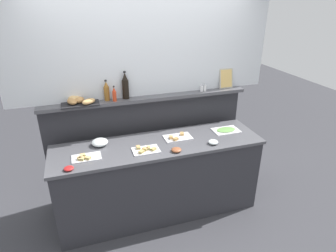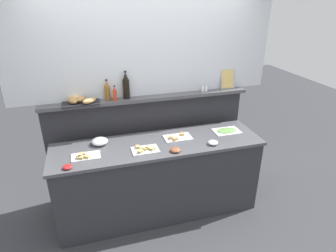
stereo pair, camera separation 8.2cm
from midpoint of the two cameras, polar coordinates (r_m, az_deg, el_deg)
name	(u,v)px [view 2 (the right image)]	position (r m, az deg, el deg)	size (l,w,h in m)	color
ground_plane	(149,182)	(4.16, -3.29, -10.98)	(12.00, 12.00, 0.00)	#38383D
buffet_counter	(159,178)	(3.41, -1.12, -10.29)	(2.32, 0.64, 0.93)	#2D2D33
back_ledge_unit	(149,142)	(3.71, -3.18, -3.09)	(2.46, 0.22, 1.33)	#2D2D33
upper_wall_panel	(145,39)	(3.33, -3.81, 16.76)	(3.06, 0.08, 1.27)	silver
sandwich_platter_front	(85,156)	(3.01, -15.40, -5.79)	(0.29, 0.17, 0.04)	silver
sandwich_platter_rear	(145,149)	(3.03, -3.81, -4.65)	(0.28, 0.19, 0.04)	silver
sandwich_platter_side	(177,137)	(3.28, 2.59, -2.25)	(0.31, 0.19, 0.04)	silver
cold_cuts_platter	(227,131)	(3.51, 12.19, -0.94)	(0.31, 0.21, 0.02)	white
glass_bowl_large	(213,143)	(3.18, 9.62, -3.29)	(0.11, 0.11, 0.04)	silver
glass_bowl_medium	(100,142)	(3.21, -12.63, -3.04)	(0.18, 0.18, 0.07)	silver
condiment_bowl_teal	(175,150)	(3.00, 2.28, -4.75)	(0.11, 0.11, 0.04)	brown
condiment_bowl_dark	(68,167)	(2.87, -18.46, -7.68)	(0.09, 0.09, 0.03)	red
wine_bottle_dark	(126,86)	(3.32, -7.59, 7.83)	(0.08, 0.08, 0.32)	black
hot_sauce_bottle	(115,94)	(3.28, -9.75, 6.25)	(0.04, 0.04, 0.18)	red
vinegar_bottle_amber	(107,91)	(3.31, -11.22, 6.82)	(0.06, 0.06, 0.24)	#8E5B23
salt_shaker	(203,88)	(3.58, 7.58, 7.41)	(0.03, 0.03, 0.09)	white
pepper_shaker	(206,88)	(3.60, 8.23, 7.46)	(0.03, 0.03, 0.09)	white
bread_basket	(79,100)	(3.30, -16.45, 4.95)	(0.40, 0.30, 0.08)	black
framed_picture	(228,79)	(3.74, 12.37, 9.09)	(0.18, 0.06, 0.25)	#B2AD9E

